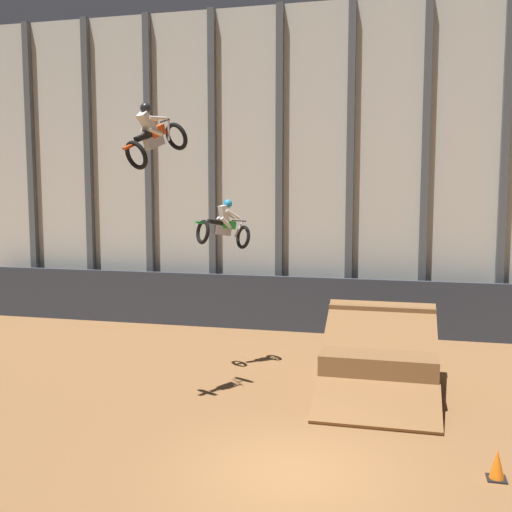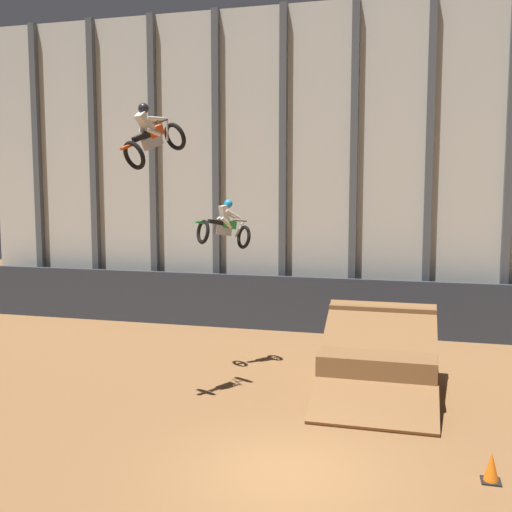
% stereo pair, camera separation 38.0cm
% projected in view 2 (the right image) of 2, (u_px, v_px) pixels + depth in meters
% --- Properties ---
extents(ground_plane, '(60.00, 60.00, 0.00)m').
position_uv_depth(ground_plane, '(284.00, 474.00, 11.55)').
color(ground_plane, brown).
extents(arena_back_wall, '(32.00, 0.40, 12.61)m').
position_uv_depth(arena_back_wall, '(354.00, 168.00, 22.99)').
color(arena_back_wall, beige).
rests_on(arena_back_wall, ground_plane).
extents(lower_barrier, '(31.36, 0.20, 2.15)m').
position_uv_depth(lower_barrier, '(349.00, 307.00, 22.65)').
color(lower_barrier, '#2D333D').
rests_on(lower_barrier, ground_plane).
extents(dirt_ramp, '(3.04, 4.50, 2.28)m').
position_uv_depth(dirt_ramp, '(379.00, 362.00, 16.42)').
color(dirt_ramp, brown).
rests_on(dirt_ramp, ground_plane).
extents(rider_bike_left_air, '(1.41, 1.85, 1.67)m').
position_uv_depth(rider_bike_left_air, '(152.00, 137.00, 14.76)').
color(rider_bike_left_air, black).
extents(rider_bike_right_air, '(1.64, 1.66, 1.55)m').
position_uv_depth(rider_bike_right_air, '(224.00, 227.00, 18.03)').
color(rider_bike_right_air, black).
extents(traffic_cone_near_ramp, '(0.36, 0.36, 0.58)m').
position_uv_depth(traffic_cone_near_ramp, '(491.00, 468.00, 11.19)').
color(traffic_cone_near_ramp, black).
rests_on(traffic_cone_near_ramp, ground_plane).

